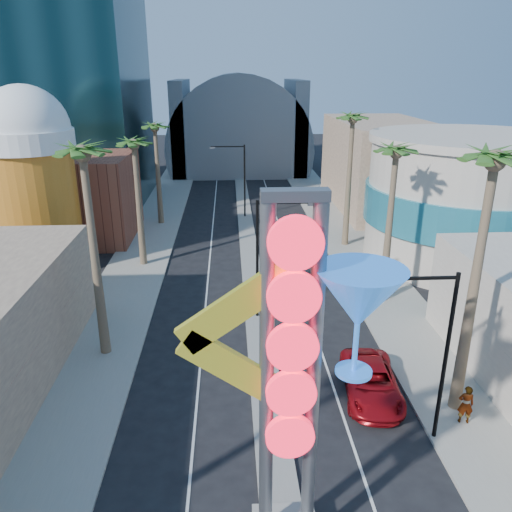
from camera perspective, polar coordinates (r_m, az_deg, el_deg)
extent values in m
cube|color=gray|center=(47.75, -12.37, 1.27)|extent=(5.00, 100.00, 0.15)
cube|color=gray|center=(48.42, 10.41, 1.68)|extent=(5.00, 100.00, 0.15)
cube|color=gray|center=(49.98, -1.04, 2.62)|extent=(1.60, 84.00, 0.15)
cube|color=brown|center=(50.94, -19.48, 6.38)|extent=(10.00, 10.00, 8.00)
cube|color=#8C6E5A|center=(61.09, 13.97, 10.09)|extent=(10.00, 20.00, 10.00)
cylinder|color=#B46C18|center=(43.65, -23.64, 4.96)|extent=(6.40, 6.40, 10.00)
cylinder|color=white|center=(42.69, -24.68, 11.94)|extent=(7.00, 7.00, 1.60)
sphere|color=white|center=(42.60, -24.84, 13.00)|extent=(6.60, 6.60, 6.60)
cylinder|color=#B1A495|center=(45.38, 22.81, 5.62)|extent=(16.00, 16.00, 10.00)
cylinder|color=teal|center=(45.38, 22.81, 5.62)|extent=(16.60, 16.60, 3.00)
cylinder|color=#B1A495|center=(44.47, 23.76, 12.22)|extent=(16.60, 16.60, 0.60)
cylinder|color=slate|center=(82.35, -1.97, 12.53)|extent=(22.00, 16.00, 22.00)
cube|color=slate|center=(82.29, -8.48, 14.43)|extent=(2.00, 16.00, 14.00)
cube|color=slate|center=(82.66, 4.46, 14.61)|extent=(2.00, 16.00, 14.00)
cylinder|color=slate|center=(15.42, 1.21, -14.88)|extent=(0.44, 0.44, 12.00)
cylinder|color=slate|center=(15.58, 6.52, -14.63)|extent=(0.44, 0.44, 12.00)
cube|color=slate|center=(13.01, 4.50, 6.97)|extent=(1.80, 0.50, 0.30)
cylinder|color=#FA1631|center=(13.01, 4.55, 1.47)|extent=(1.50, 0.25, 1.50)
cylinder|color=#FA1631|center=(13.59, 4.37, -4.72)|extent=(1.50, 0.25, 1.50)
cylinder|color=#FA1631|center=(14.32, 4.20, -10.34)|extent=(1.50, 0.25, 1.50)
cylinder|color=#FA1631|center=(15.17, 4.04, -15.37)|extent=(1.50, 0.25, 1.50)
cylinder|color=#FA1631|center=(16.13, 3.90, -19.84)|extent=(1.50, 0.25, 1.50)
cube|color=yellow|center=(14.00, -2.41, -5.94)|extent=(3.47, 0.25, 2.80)
cube|color=yellow|center=(14.99, -2.29, -12.80)|extent=(3.47, 0.25, 2.80)
cone|color=blue|center=(14.37, 11.73, -4.77)|extent=(2.60, 2.60, 1.80)
cylinder|color=blue|center=(15.11, 11.29, -10.26)|extent=(0.16, 0.16, 1.60)
cylinder|color=blue|center=(15.53, 11.08, -12.81)|extent=(1.10, 1.10, 0.12)
cylinder|color=black|center=(31.71, 0.15, -0.61)|extent=(0.18, 0.18, 8.00)
cube|color=black|center=(30.70, 3.53, 6.09)|extent=(3.60, 0.12, 0.12)
cube|color=slate|center=(30.95, 6.48, 5.92)|extent=(0.60, 0.25, 0.18)
cylinder|color=black|center=(54.77, -1.30, 8.47)|extent=(0.18, 0.18, 8.00)
cube|color=black|center=(54.07, -3.29, 12.37)|extent=(3.60, 0.12, 0.12)
cube|color=slate|center=(54.11, -5.02, 12.23)|extent=(0.60, 0.25, 0.18)
cylinder|color=black|center=(22.74, 20.81, -11.15)|extent=(0.18, 0.18, 8.00)
cube|color=black|center=(20.46, 17.98, -2.44)|extent=(3.24, 0.12, 0.12)
cube|color=slate|center=(20.03, 14.10, -2.84)|extent=(0.60, 0.25, 0.18)
cylinder|color=brown|center=(28.27, -17.90, -0.55)|extent=(0.40, 0.40, 11.50)
sphere|color=#22511B|center=(26.84, -19.24, 10.98)|extent=(2.40, 2.40, 2.40)
cylinder|color=brown|center=(41.53, -13.22, 5.43)|extent=(0.40, 0.40, 10.00)
sphere|color=#22511B|center=(40.57, -13.79, 12.25)|extent=(2.40, 2.40, 2.40)
cylinder|color=brown|center=(53.08, -11.11, 8.81)|extent=(0.40, 0.40, 10.00)
sphere|color=#22511B|center=(52.33, -11.49, 14.17)|extent=(2.40, 2.40, 2.40)
cylinder|color=brown|center=(24.19, 23.49, -4.25)|extent=(0.40, 0.40, 12.00)
sphere|color=#22511B|center=(22.53, 25.66, 9.78)|extent=(2.40, 2.40, 2.40)
cylinder|color=brown|center=(34.82, 14.93, 2.81)|extent=(0.40, 0.40, 10.50)
sphere|color=#22511B|center=(33.66, 15.75, 11.35)|extent=(2.40, 2.40, 2.40)
cylinder|color=brown|center=(45.86, 10.53, 7.99)|extent=(0.40, 0.40, 11.50)
sphere|color=#22511B|center=(45.00, 11.02, 15.15)|extent=(2.40, 2.40, 2.40)
imported|color=maroon|center=(26.36, 13.02, -13.83)|extent=(3.19, 5.92, 1.58)
imported|color=gray|center=(25.58, 22.84, -15.36)|extent=(0.78, 0.59, 1.94)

